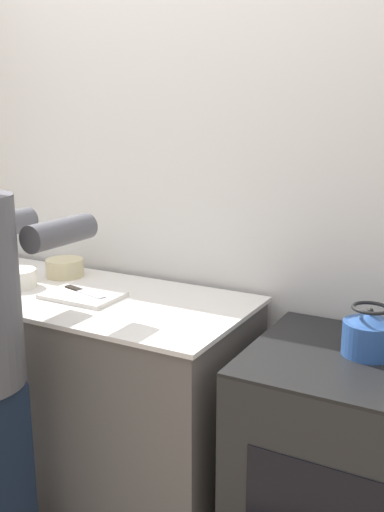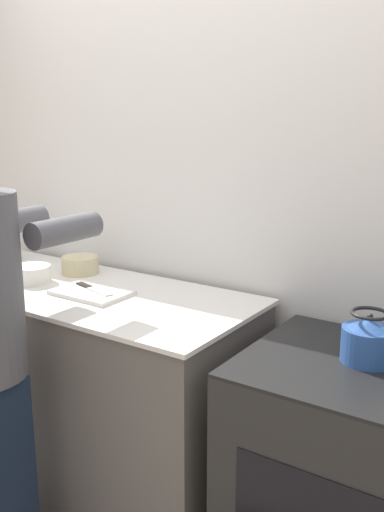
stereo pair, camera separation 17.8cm
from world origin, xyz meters
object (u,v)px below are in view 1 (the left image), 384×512
(cutting_board, at_px, (83,295))
(bowl_prep, at_px, (17,278))
(knife, at_px, (83,291))
(kettle, at_px, (369,334))
(oven, at_px, (352,477))

(cutting_board, xyz_separation_m, bowl_prep, (-0.35, -0.02, 0.03))
(bowl_prep, bearing_deg, knife, 4.95)
(kettle, relative_size, bowl_prep, 1.01)
(oven, bearing_deg, cutting_board, -177.88)
(kettle, bearing_deg, bowl_prep, -176.24)
(cutting_board, distance_m, knife, 0.02)
(knife, relative_size, bowl_prep, 1.41)
(oven, distance_m, cutting_board, 1.22)
(oven, bearing_deg, knife, -178.57)
(knife, distance_m, kettle, 1.14)
(oven, height_order, kettle, kettle)
(oven, relative_size, kettle, 5.16)
(knife, distance_m, bowl_prep, 0.34)
(knife, height_order, kettle, kettle)
(oven, relative_size, knife, 3.70)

